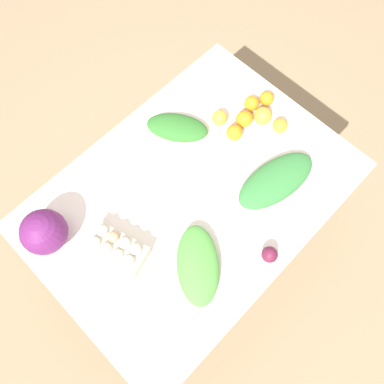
{
  "coord_description": "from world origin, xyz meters",
  "views": [
    {
      "loc": [
        -0.4,
        -0.4,
        2.17
      ],
      "look_at": [
        0.0,
        0.0,
        0.74
      ],
      "focal_mm": 35.0,
      "sensor_mm": 36.0,
      "label": 1
    }
  ],
  "objects_px": {
    "beet_root": "(270,255)",
    "orange_0": "(244,119)",
    "orange_2": "(263,116)",
    "greens_bunch_beet_tops": "(276,180)",
    "orange_4": "(234,133)",
    "orange_5": "(280,126)",
    "orange_6": "(267,98)",
    "orange_3": "(220,118)",
    "orange_1": "(252,103)",
    "greens_bunch_kale": "(177,128)",
    "greens_bunch_scallion": "(198,265)",
    "cabbage_purple": "(44,232)",
    "egg_carton": "(117,248)"
  },
  "relations": [
    {
      "from": "greens_bunch_scallion",
      "to": "cabbage_purple",
      "type": "bearing_deg",
      "value": 123.44
    },
    {
      "from": "greens_bunch_scallion",
      "to": "orange_0",
      "type": "xyz_separation_m",
      "value": [
        0.6,
        0.3,
        0.0
      ]
    },
    {
      "from": "orange_0",
      "to": "orange_2",
      "type": "height_order",
      "value": "orange_2"
    },
    {
      "from": "cabbage_purple",
      "to": "beet_root",
      "type": "height_order",
      "value": "cabbage_purple"
    },
    {
      "from": "greens_bunch_beet_tops",
      "to": "orange_1",
      "type": "distance_m",
      "value": 0.38
    },
    {
      "from": "cabbage_purple",
      "to": "orange_1",
      "type": "bearing_deg",
      "value": -8.9
    },
    {
      "from": "greens_bunch_beet_tops",
      "to": "orange_2",
      "type": "xyz_separation_m",
      "value": [
        0.19,
        0.24,
        0.01
      ]
    },
    {
      "from": "egg_carton",
      "to": "orange_3",
      "type": "xyz_separation_m",
      "value": [
        0.7,
        0.12,
        -0.01
      ]
    },
    {
      "from": "greens_bunch_kale",
      "to": "orange_0",
      "type": "xyz_separation_m",
      "value": [
        0.24,
        -0.18,
        0.01
      ]
    },
    {
      "from": "beet_root",
      "to": "orange_6",
      "type": "distance_m",
      "value": 0.71
    },
    {
      "from": "orange_0",
      "to": "cabbage_purple",
      "type": "bearing_deg",
      "value": 168.44
    },
    {
      "from": "greens_bunch_scallion",
      "to": "orange_5",
      "type": "relative_size",
      "value": 4.75
    },
    {
      "from": "orange_1",
      "to": "beet_root",
      "type": "bearing_deg",
      "value": -132.97
    },
    {
      "from": "orange_5",
      "to": "orange_6",
      "type": "bearing_deg",
      "value": 63.39
    },
    {
      "from": "greens_bunch_kale",
      "to": "orange_2",
      "type": "bearing_deg",
      "value": -37.25
    },
    {
      "from": "orange_2",
      "to": "orange_1",
      "type": "bearing_deg",
      "value": 77.4
    },
    {
      "from": "beet_root",
      "to": "orange_3",
      "type": "bearing_deg",
      "value": 60.6
    },
    {
      "from": "cabbage_purple",
      "to": "greens_bunch_kale",
      "type": "bearing_deg",
      "value": -0.67
    },
    {
      "from": "orange_6",
      "to": "greens_bunch_kale",
      "type": "bearing_deg",
      "value": 155.13
    },
    {
      "from": "greens_bunch_kale",
      "to": "orange_3",
      "type": "bearing_deg",
      "value": -30.86
    },
    {
      "from": "orange_5",
      "to": "orange_6",
      "type": "distance_m",
      "value": 0.15
    },
    {
      "from": "orange_3",
      "to": "orange_5",
      "type": "height_order",
      "value": "orange_3"
    },
    {
      "from": "greens_bunch_scallion",
      "to": "orange_2",
      "type": "relative_size",
      "value": 3.9
    },
    {
      "from": "beet_root",
      "to": "orange_5",
      "type": "xyz_separation_m",
      "value": [
        0.47,
        0.34,
        0.0
      ]
    },
    {
      "from": "cabbage_purple",
      "to": "orange_1",
      "type": "distance_m",
      "value": 1.03
    },
    {
      "from": "cabbage_purple",
      "to": "orange_0",
      "type": "relative_size",
      "value": 2.39
    },
    {
      "from": "egg_carton",
      "to": "greens_bunch_kale",
      "type": "xyz_separation_m",
      "value": [
        0.54,
        0.22,
        -0.01
      ]
    },
    {
      "from": "egg_carton",
      "to": "greens_bunch_scallion",
      "type": "xyz_separation_m",
      "value": [
        0.17,
        -0.27,
        -0.01
      ]
    },
    {
      "from": "orange_5",
      "to": "greens_bunch_scallion",
      "type": "bearing_deg",
      "value": -166.28
    },
    {
      "from": "orange_4",
      "to": "orange_5",
      "type": "bearing_deg",
      "value": -35.22
    },
    {
      "from": "orange_1",
      "to": "orange_6",
      "type": "bearing_deg",
      "value": -23.71
    },
    {
      "from": "greens_bunch_kale",
      "to": "orange_0",
      "type": "height_order",
      "value": "orange_0"
    },
    {
      "from": "orange_4",
      "to": "cabbage_purple",
      "type": "bearing_deg",
      "value": 166.39
    },
    {
      "from": "greens_bunch_kale",
      "to": "orange_2",
      "type": "relative_size",
      "value": 3.42
    },
    {
      "from": "orange_1",
      "to": "orange_4",
      "type": "height_order",
      "value": "orange_4"
    },
    {
      "from": "greens_bunch_beet_tops",
      "to": "orange_2",
      "type": "relative_size",
      "value": 4.67
    },
    {
      "from": "orange_1",
      "to": "orange_3",
      "type": "distance_m",
      "value": 0.16
    },
    {
      "from": "orange_0",
      "to": "orange_4",
      "type": "relative_size",
      "value": 1.04
    },
    {
      "from": "egg_carton",
      "to": "orange_2",
      "type": "xyz_separation_m",
      "value": [
        0.84,
        -0.01,
        -0.0
      ]
    },
    {
      "from": "orange_3",
      "to": "orange_4",
      "type": "relative_size",
      "value": 0.96
    },
    {
      "from": "beet_root",
      "to": "orange_1",
      "type": "height_order",
      "value": "orange_1"
    },
    {
      "from": "orange_1",
      "to": "orange_6",
      "type": "xyz_separation_m",
      "value": [
        0.07,
        -0.03,
        -0.0
      ]
    },
    {
      "from": "cabbage_purple",
      "to": "egg_carton",
      "type": "relative_size",
      "value": 0.69
    },
    {
      "from": "orange_0",
      "to": "orange_3",
      "type": "xyz_separation_m",
      "value": [
        -0.07,
        0.08,
        -0.0
      ]
    },
    {
      "from": "beet_root",
      "to": "orange_0",
      "type": "height_order",
      "value": "orange_0"
    },
    {
      "from": "orange_1",
      "to": "orange_5",
      "type": "bearing_deg",
      "value": -89.44
    },
    {
      "from": "cabbage_purple",
      "to": "orange_4",
      "type": "xyz_separation_m",
      "value": [
        0.85,
        -0.2,
        -0.05
      ]
    },
    {
      "from": "orange_2",
      "to": "orange_6",
      "type": "distance_m",
      "value": 0.1
    },
    {
      "from": "orange_0",
      "to": "orange_3",
      "type": "height_order",
      "value": "orange_0"
    },
    {
      "from": "orange_1",
      "to": "orange_2",
      "type": "distance_m",
      "value": 0.08
    }
  ]
}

